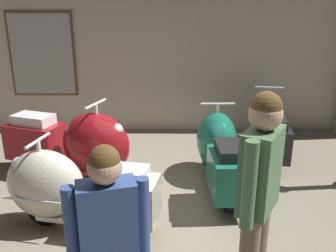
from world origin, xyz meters
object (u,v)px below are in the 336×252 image
(visitor_0, at_px, (109,242))
(visitor_1, at_px, (259,190))
(scooter_2, at_px, (220,150))
(scooter_3, at_px, (269,125))
(scooter_0, at_px, (77,144))
(scooter_1, at_px, (69,190))

(visitor_0, relative_size, visitor_1, 0.88)
(scooter_2, xyz_separation_m, visitor_1, (-0.01, -2.05, 0.53))
(scooter_3, bearing_deg, visitor_0, 159.88)
(scooter_0, height_order, visitor_1, visitor_1)
(scooter_2, xyz_separation_m, visitor_0, (-1.03, -2.48, 0.41))
(scooter_0, height_order, scooter_2, scooter_0)
(scooter_3, bearing_deg, scooter_2, 147.85)
(visitor_1, bearing_deg, scooter_0, -18.43)
(scooter_2, bearing_deg, visitor_1, 177.56)
(scooter_1, relative_size, visitor_0, 1.11)
(scooter_1, bearing_deg, visitor_1, 160.62)
(scooter_0, relative_size, scooter_1, 1.12)
(scooter_1, bearing_deg, visitor_0, 126.57)
(scooter_3, distance_m, visitor_1, 3.30)
(scooter_0, xyz_separation_m, visitor_0, (0.89, -2.60, 0.37))
(visitor_0, distance_m, visitor_1, 1.11)
(scooter_1, height_order, scooter_2, scooter_2)
(scooter_1, xyz_separation_m, scooter_3, (2.63, 2.11, 0.02))
(scooter_1, xyz_separation_m, visitor_0, (0.68, -1.44, 0.43))
(scooter_1, height_order, visitor_0, visitor_0)
(scooter_1, distance_m, visitor_1, 2.05)
(scooter_2, relative_size, scooter_3, 0.98)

